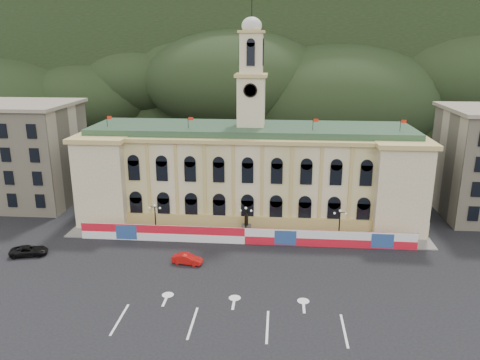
# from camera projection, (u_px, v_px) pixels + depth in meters

# --- Properties ---
(ground) EXTENTS (260.00, 260.00, 0.00)m
(ground) POSITION_uv_depth(u_px,v_px,m) (235.00, 296.00, 55.37)
(ground) COLOR black
(ground) RESTS_ON ground
(lane_markings) EXTENTS (26.00, 10.00, 0.02)m
(lane_markings) POSITION_uv_depth(u_px,v_px,m) (231.00, 319.00, 50.59)
(lane_markings) COLOR white
(lane_markings) RESTS_ON ground
(hill_ridge) EXTENTS (230.00, 80.00, 64.00)m
(hill_ridge) POSITION_uv_depth(u_px,v_px,m) (268.00, 71.00, 166.58)
(hill_ridge) COLOR black
(hill_ridge) RESTS_ON ground
(city_hall) EXTENTS (56.20, 17.60, 37.10)m
(city_hall) POSITION_uv_depth(u_px,v_px,m) (251.00, 171.00, 79.59)
(city_hall) COLOR beige
(city_hall) RESTS_ON ground
(side_building_left) EXTENTS (21.00, 17.00, 18.60)m
(side_building_left) POSITION_uv_depth(u_px,v_px,m) (19.00, 153.00, 85.89)
(side_building_left) COLOR #B9AD8E
(side_building_left) RESTS_ON ground
(hoarding_fence) EXTENTS (50.00, 0.44, 2.50)m
(hoarding_fence) POSITION_uv_depth(u_px,v_px,m) (245.00, 236.00, 69.42)
(hoarding_fence) COLOR red
(hoarding_fence) RESTS_ON ground
(pavement) EXTENTS (56.00, 5.50, 0.16)m
(pavement) POSITION_uv_depth(u_px,v_px,m) (246.00, 236.00, 72.32)
(pavement) COLOR slate
(pavement) RESTS_ON ground
(statue) EXTENTS (1.40, 1.40, 3.72)m
(statue) POSITION_uv_depth(u_px,v_px,m) (246.00, 229.00, 72.25)
(statue) COLOR #595651
(statue) RESTS_ON ground
(lamp_left) EXTENTS (1.96, 0.44, 5.15)m
(lamp_left) POSITION_uv_depth(u_px,v_px,m) (155.00, 217.00, 71.92)
(lamp_left) COLOR black
(lamp_left) RESTS_ON ground
(lamp_center) EXTENTS (1.96, 0.44, 5.15)m
(lamp_center) POSITION_uv_depth(u_px,v_px,m) (246.00, 220.00, 70.77)
(lamp_center) COLOR black
(lamp_center) RESTS_ON ground
(lamp_right) EXTENTS (1.96, 0.44, 5.15)m
(lamp_right) POSITION_uv_depth(u_px,v_px,m) (339.00, 223.00, 69.61)
(lamp_right) COLOR black
(lamp_right) RESTS_ON ground
(red_sedan) EXTENTS (2.82, 4.62, 1.37)m
(red_sedan) POSITION_uv_depth(u_px,v_px,m) (187.00, 259.00, 63.24)
(red_sedan) COLOR #BB100D
(red_sedan) RESTS_ON ground
(black_suv) EXTENTS (4.69, 6.14, 1.40)m
(black_suv) POSITION_uv_depth(u_px,v_px,m) (29.00, 251.00, 65.74)
(black_suv) COLOR black
(black_suv) RESTS_ON ground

